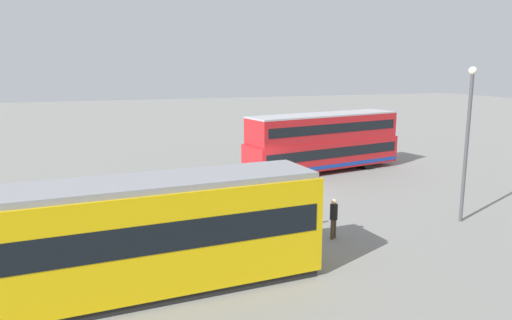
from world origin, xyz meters
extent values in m
plane|color=gray|center=(0.00, 0.00, 0.00)|extent=(160.00, 160.00, 0.00)
cube|color=red|center=(-4.85, -3.89, 1.25)|extent=(11.50, 4.70, 1.79)
cube|color=red|center=(-4.85, -3.89, 2.96)|extent=(11.15, 4.54, 1.64)
cube|color=black|center=(-4.85, -3.89, 1.46)|extent=(10.96, 4.62, 0.64)
cube|color=black|center=(-4.85, -3.89, 3.05)|extent=(10.61, 4.46, 0.60)
cube|color=#193FA5|center=(-4.85, -3.89, 0.60)|extent=(11.29, 4.70, 0.24)
cube|color=#B2B2B7|center=(-4.85, -3.89, 3.83)|extent=(11.15, 4.54, 0.10)
cylinder|color=black|center=(-1.44, -3.21, 0.50)|extent=(1.47, 2.66, 1.00)
cylinder|color=black|center=(-7.88, -4.49, 0.50)|extent=(1.47, 2.66, 1.00)
cube|color=#E5B70C|center=(9.12, 10.20, 1.83)|extent=(12.31, 3.36, 3.16)
cube|color=black|center=(9.12, 10.20, 2.14)|extent=(11.82, 3.35, 0.90)
cube|color=gray|center=(9.12, 10.20, 3.51)|extent=(12.05, 3.14, 0.20)
cube|color=black|center=(9.12, 10.20, 0.12)|extent=(12.05, 3.21, 0.25)
cylinder|color=#33384C|center=(3.41, 6.48, 0.39)|extent=(0.14, 0.14, 0.79)
cylinder|color=#33384C|center=(3.61, 6.41, 0.39)|extent=(0.14, 0.14, 0.79)
cylinder|color=navy|center=(3.51, 6.44, 1.09)|extent=(0.41, 0.41, 0.61)
sphere|color=tan|center=(3.51, 6.44, 1.50)|extent=(0.21, 0.21, 0.21)
cylinder|color=#4C3F2D|center=(0.71, 7.86, 0.41)|extent=(0.14, 0.14, 0.82)
cylinder|color=#4C3F2D|center=(0.89, 7.99, 0.41)|extent=(0.14, 0.14, 0.82)
cylinder|color=black|center=(0.80, 7.92, 1.14)|extent=(0.45, 0.45, 0.64)
sphere|color=beige|center=(0.80, 7.92, 1.57)|extent=(0.22, 0.22, 0.22)
cube|color=gray|center=(4.17, 6.30, 1.05)|extent=(6.07, 0.30, 0.06)
cube|color=gray|center=(4.17, 6.30, 0.55)|extent=(6.07, 0.30, 0.06)
cylinder|color=gray|center=(1.14, 6.41, 0.53)|extent=(0.07, 0.07, 1.05)
cylinder|color=gray|center=(4.17, 6.30, 0.53)|extent=(0.07, 0.07, 1.05)
cylinder|color=gray|center=(7.20, 6.18, 0.53)|extent=(0.07, 0.07, 1.05)
cylinder|color=slate|center=(9.74, 6.16, 1.23)|extent=(0.10, 0.10, 2.45)
cube|color=white|center=(9.73, 6.20, 2.09)|extent=(0.89, 0.24, 0.53)
cylinder|color=#4C4C51|center=(-5.82, 7.85, 3.32)|extent=(0.16, 0.16, 6.65)
sphere|color=#F2EFCC|center=(-5.82, 7.85, 6.80)|extent=(0.36, 0.36, 0.36)
camera|label=1|loc=(10.20, 24.76, 7.00)|focal=34.02mm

